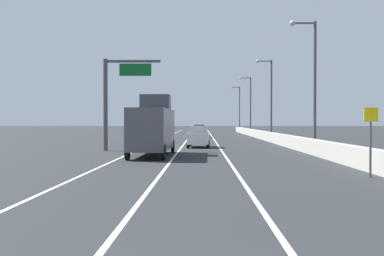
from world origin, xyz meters
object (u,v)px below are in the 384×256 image
overhead_sign_gantry (114,93)px  lamp_post_right_fifth (238,106)px  lamp_post_right_third (269,94)px  lamp_post_right_fourth (249,101)px  car_red_0 (153,132)px  car_white_2 (199,137)px  car_gray_1 (199,131)px  speed_advisory_sign (371,136)px  box_truck (153,127)px  lamp_post_right_second (312,77)px

overhead_sign_gantry → lamp_post_right_fifth: lamp_post_right_fifth is taller
lamp_post_right_fifth → lamp_post_right_third: bearing=-89.6°
lamp_post_right_fourth → car_red_0: size_ratio=2.21×
overhead_sign_gantry → car_red_0: 23.85m
overhead_sign_gantry → car_white_2: overhead_sign_gantry is taller
lamp_post_right_fourth → car_gray_1: lamp_post_right_fourth is taller
overhead_sign_gantry → lamp_post_right_third: 27.58m
speed_advisory_sign → car_white_2: bearing=108.4°
overhead_sign_gantry → lamp_post_right_fourth: 48.24m
lamp_post_right_fourth → lamp_post_right_fifth: size_ratio=1.00×
lamp_post_right_fourth → car_gray_1: 16.81m
lamp_post_right_third → car_red_0: bearing=176.0°
lamp_post_right_third → speed_advisory_sign: bearing=-92.3°
speed_advisory_sign → box_truck: 16.14m
lamp_post_right_second → car_gray_1: size_ratio=2.42×
lamp_post_right_fifth → car_white_2: 64.54m
lamp_post_right_fourth → box_truck: lamp_post_right_fourth is taller
lamp_post_right_third → box_truck: size_ratio=1.23×
lamp_post_right_fourth → lamp_post_right_second: bearing=-89.8°
car_gray_1 → box_truck: 37.87m
car_red_0 → lamp_post_right_third: bearing=-4.0°
speed_advisory_sign → lamp_post_right_third: 40.32m
overhead_sign_gantry → lamp_post_right_fifth: bearing=77.2°
lamp_post_right_second → lamp_post_right_fourth: same height
car_white_2 → speed_advisory_sign: bearing=-71.6°
overhead_sign_gantry → lamp_post_right_second: size_ratio=0.72×
lamp_post_right_fourth → lamp_post_right_fifth: (-0.07, 23.12, 0.00)m
car_white_2 → car_red_0: bearing=108.3°
overhead_sign_gantry → speed_advisory_sign: 22.90m
car_red_0 → lamp_post_right_fourth: bearing=55.8°
overhead_sign_gantry → lamp_post_right_second: lamp_post_right_second is taller
speed_advisory_sign → lamp_post_right_fourth: lamp_post_right_fourth is taller
lamp_post_right_fifth → car_red_0: lamp_post_right_fifth is taller
speed_advisory_sign → lamp_post_right_fifth: 86.42m
lamp_post_right_second → lamp_post_right_fifth: 69.36m
overhead_sign_gantry → lamp_post_right_fifth: (15.62, 68.72, 1.24)m
speed_advisory_sign → lamp_post_right_second: (1.52, 16.95, 4.20)m
speed_advisory_sign → lamp_post_right_third: lamp_post_right_third is taller
lamp_post_right_second → lamp_post_right_fourth: 46.24m
overhead_sign_gantry → box_truck: overhead_sign_gantry is taller
car_white_2 → overhead_sign_gantry: bearing=-144.0°
lamp_post_right_second → lamp_post_right_third: same height
overhead_sign_gantry → car_white_2: bearing=36.0°
lamp_post_right_fourth → car_red_0: bearing=-124.2°
speed_advisory_sign → car_red_0: size_ratio=0.64×
car_gray_1 → box_truck: bearing=-94.6°
speed_advisory_sign → car_red_0: 43.35m
car_red_0 → box_truck: size_ratio=0.56×
speed_advisory_sign → box_truck: (-10.64, 12.14, 0.23)m
car_gray_1 → car_red_0: bearing=-124.7°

